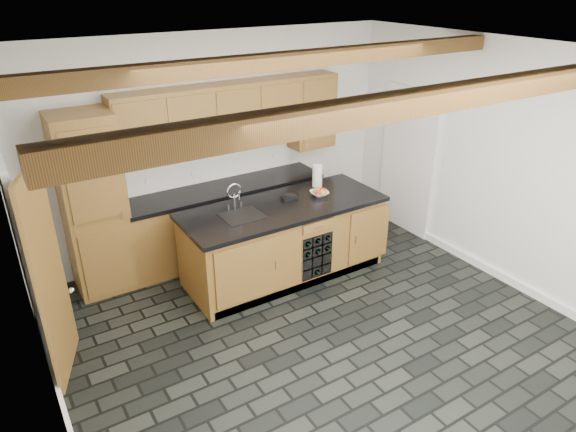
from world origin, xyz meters
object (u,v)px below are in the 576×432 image
Objects in this scene: island at (285,240)px; fruit_bowl at (319,193)px; kitchen_scale at (289,197)px; paper_towel at (317,176)px.

island is 0.71m from fruit_bowl.
island is 12.75× the size of kitchen_scale.
kitchen_scale is (0.15, 0.14, 0.49)m from island.
fruit_bowl is (0.37, -0.11, -0.00)m from kitchen_scale.
island is at bearing -155.84° from paper_towel.
paper_towel is (0.67, 0.30, 0.61)m from island.
fruit_bowl is (0.52, 0.03, 0.49)m from island.
kitchen_scale reaches higher than island.
fruit_bowl is 0.33m from paper_towel.
paper_towel is at bearing 22.08° from kitchen_scale.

